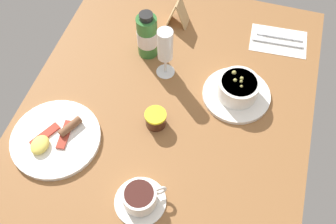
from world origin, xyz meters
The scene contains 9 objects.
ground_plane centered at (0.00, 0.00, -1.50)cm, with size 110.00×84.00×3.00cm, color brown.
porridge_bowl centered at (11.54, -18.91, 3.21)cm, with size 20.34×20.34×7.77cm.
cutlery_setting centered at (37.58, -27.76, 0.26)cm, with size 13.42×19.16×0.90cm.
coffee_cup centered at (-27.95, -1.81, 2.80)cm, with size 13.31×13.31×5.90cm.
wine_glass centered at (14.45, 4.17, 11.37)cm, with size 5.84×5.84×17.62cm.
jam_jar centered at (-4.52, 1.40, 2.52)cm, with size 6.17×6.17×4.97cm.
sauce_bottle_green centered at (20.74, 11.88, 7.53)cm, with size 6.51×6.51×16.45cm.
breakfast_plate centered at (-17.58, 26.75, 0.91)cm, with size 25.10×25.10×3.70cm.
menu_card centered at (36.29, 6.27, 4.71)cm, with size 5.72×7.08×9.55cm.
Camera 1 is at (-59.13, -18.22, 96.18)cm, focal length 41.67 mm.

